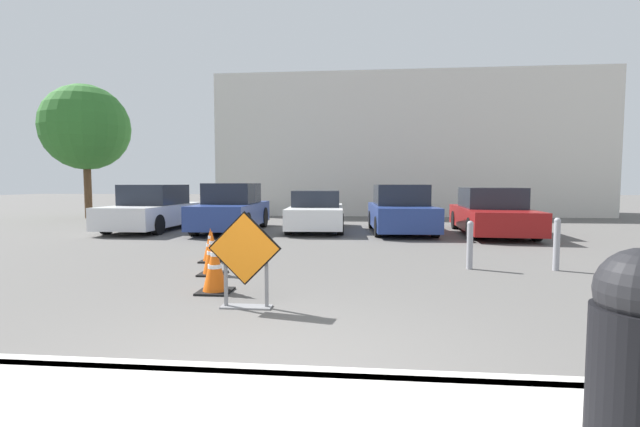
{
  "coord_description": "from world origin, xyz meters",
  "views": [
    {
      "loc": [
        0.66,
        -3.17,
        1.58
      ],
      "look_at": [
        -0.31,
        7.35,
        0.84
      ],
      "focal_mm": 24.0,
      "sensor_mm": 36.0,
      "label": 1
    }
  ],
  "objects_px": {
    "traffic_cone_second": "(212,253)",
    "bollard_nearest": "(470,244)",
    "parked_car_fifth": "(491,213)",
    "parked_car_fourth": "(401,211)",
    "traffic_cone_nearest": "(215,267)",
    "bollard_second": "(557,243)",
    "parked_car_third": "(317,212)",
    "parked_car_nearest": "(154,209)",
    "road_closed_sign": "(245,258)",
    "parked_car_second": "(232,209)",
    "traffic_cone_third": "(211,245)"
  },
  "relations": [
    {
      "from": "parked_car_nearest",
      "to": "parked_car_fourth",
      "type": "height_order",
      "value": "parked_car_fourth"
    },
    {
      "from": "parked_car_second",
      "to": "parked_car_third",
      "type": "height_order",
      "value": "parked_car_second"
    },
    {
      "from": "road_closed_sign",
      "to": "parked_car_third",
      "type": "distance_m",
      "value": 9.16
    },
    {
      "from": "traffic_cone_third",
      "to": "parked_car_second",
      "type": "bearing_deg",
      "value": 102.56
    },
    {
      "from": "parked_car_nearest",
      "to": "bollard_nearest",
      "type": "xyz_separation_m",
      "value": [
        9.02,
        -5.92,
        -0.22
      ]
    },
    {
      "from": "traffic_cone_second",
      "to": "bollard_nearest",
      "type": "xyz_separation_m",
      "value": [
        4.57,
        0.91,
        0.1
      ]
    },
    {
      "from": "road_closed_sign",
      "to": "parked_car_second",
      "type": "bearing_deg",
      "value": 107.9
    },
    {
      "from": "road_closed_sign",
      "to": "bollard_second",
      "type": "distance_m",
      "value": 5.75
    },
    {
      "from": "traffic_cone_nearest",
      "to": "parked_car_third",
      "type": "xyz_separation_m",
      "value": [
        0.64,
        8.41,
        0.26
      ]
    },
    {
      "from": "parked_car_fifth",
      "to": "parked_car_third",
      "type": "bearing_deg",
      "value": -2.9
    },
    {
      "from": "parked_car_third",
      "to": "parked_car_fourth",
      "type": "distance_m",
      "value": 2.81
    },
    {
      "from": "traffic_cone_second",
      "to": "parked_car_second",
      "type": "bearing_deg",
      "value": 104.08
    },
    {
      "from": "road_closed_sign",
      "to": "parked_car_fifth",
      "type": "distance_m",
      "value": 10.16
    },
    {
      "from": "traffic_cone_third",
      "to": "parked_car_fifth",
      "type": "bearing_deg",
      "value": 37.42
    },
    {
      "from": "parked_car_fifth",
      "to": "bollard_nearest",
      "type": "bearing_deg",
      "value": 73.73
    },
    {
      "from": "traffic_cone_nearest",
      "to": "parked_car_nearest",
      "type": "height_order",
      "value": "parked_car_nearest"
    },
    {
      "from": "traffic_cone_third",
      "to": "parked_car_second",
      "type": "xyz_separation_m",
      "value": [
        -1.23,
        5.54,
        0.39
      ]
    },
    {
      "from": "traffic_cone_nearest",
      "to": "traffic_cone_third",
      "type": "xyz_separation_m",
      "value": [
        -0.9,
        2.35,
        -0.04
      ]
    },
    {
      "from": "traffic_cone_third",
      "to": "parked_car_third",
      "type": "bearing_deg",
      "value": 75.76
    },
    {
      "from": "traffic_cone_nearest",
      "to": "traffic_cone_second",
      "type": "relative_size",
      "value": 0.99
    },
    {
      "from": "traffic_cone_nearest",
      "to": "parked_car_third",
      "type": "relative_size",
      "value": 0.18
    },
    {
      "from": "traffic_cone_nearest",
      "to": "traffic_cone_third",
      "type": "relative_size",
      "value": 1.11
    },
    {
      "from": "traffic_cone_nearest",
      "to": "bollard_second",
      "type": "bearing_deg",
      "value": 20.26
    },
    {
      "from": "traffic_cone_second",
      "to": "parked_car_fifth",
      "type": "distance_m",
      "value": 9.36
    },
    {
      "from": "parked_car_nearest",
      "to": "bollard_nearest",
      "type": "bearing_deg",
      "value": 147.67
    },
    {
      "from": "road_closed_sign",
      "to": "parked_car_fifth",
      "type": "height_order",
      "value": "parked_car_fifth"
    },
    {
      "from": "traffic_cone_nearest",
      "to": "bollard_nearest",
      "type": "relative_size",
      "value": 0.85
    },
    {
      "from": "parked_car_fourth",
      "to": "traffic_cone_nearest",
      "type": "bearing_deg",
      "value": 64.11
    },
    {
      "from": "parked_car_nearest",
      "to": "parked_car_second",
      "type": "relative_size",
      "value": 1.03
    },
    {
      "from": "traffic_cone_second",
      "to": "parked_car_fourth",
      "type": "height_order",
      "value": "parked_car_fourth"
    },
    {
      "from": "parked_car_nearest",
      "to": "parked_car_second",
      "type": "height_order",
      "value": "parked_car_second"
    },
    {
      "from": "bollard_second",
      "to": "parked_car_fourth",
      "type": "bearing_deg",
      "value": 110.84
    },
    {
      "from": "traffic_cone_third",
      "to": "parked_car_third",
      "type": "distance_m",
      "value": 6.26
    },
    {
      "from": "parked_car_second",
      "to": "bollard_nearest",
      "type": "relative_size",
      "value": 4.84
    },
    {
      "from": "parked_car_nearest",
      "to": "bollard_second",
      "type": "bearing_deg",
      "value": 151.65
    },
    {
      "from": "traffic_cone_nearest",
      "to": "parked_car_nearest",
      "type": "distance_m",
      "value": 9.39
    },
    {
      "from": "traffic_cone_second",
      "to": "bollard_second",
      "type": "height_order",
      "value": "bollard_second"
    },
    {
      "from": "traffic_cone_nearest",
      "to": "bollard_nearest",
      "type": "height_order",
      "value": "bollard_nearest"
    },
    {
      "from": "parked_car_fourth",
      "to": "bollard_nearest",
      "type": "relative_size",
      "value": 4.58
    },
    {
      "from": "traffic_cone_third",
      "to": "parked_car_fourth",
      "type": "relative_size",
      "value": 0.17
    },
    {
      "from": "road_closed_sign",
      "to": "parked_car_nearest",
      "type": "height_order",
      "value": "parked_car_nearest"
    },
    {
      "from": "parked_car_third",
      "to": "bollard_second",
      "type": "distance_m",
      "value": 8.07
    },
    {
      "from": "parked_car_second",
      "to": "parked_car_nearest",
      "type": "bearing_deg",
      "value": -3.91
    },
    {
      "from": "traffic_cone_third",
      "to": "traffic_cone_second",
      "type": "bearing_deg",
      "value": -69.06
    },
    {
      "from": "traffic_cone_second",
      "to": "bollard_nearest",
      "type": "distance_m",
      "value": 4.66
    },
    {
      "from": "parked_car_fifth",
      "to": "road_closed_sign",
      "type": "bearing_deg",
      "value": 60.71
    },
    {
      "from": "traffic_cone_nearest",
      "to": "parked_car_fifth",
      "type": "height_order",
      "value": "parked_car_fifth"
    },
    {
      "from": "parked_car_fourth",
      "to": "traffic_cone_second",
      "type": "bearing_deg",
      "value": 57.69
    },
    {
      "from": "traffic_cone_second",
      "to": "bollard_second",
      "type": "bearing_deg",
      "value": 8.52
    },
    {
      "from": "parked_car_nearest",
      "to": "parked_car_third",
      "type": "bearing_deg",
      "value": -174.91
    }
  ]
}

